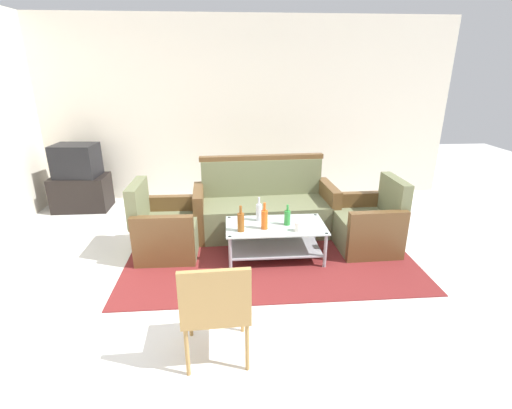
% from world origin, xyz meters
% --- Properties ---
extents(ground_plane, '(14.00, 14.00, 0.00)m').
position_xyz_m(ground_plane, '(0.00, 0.00, 0.00)').
color(ground_plane, white).
extents(wall_back, '(6.52, 0.12, 2.80)m').
position_xyz_m(wall_back, '(0.00, 3.06, 1.40)').
color(wall_back, silver).
rests_on(wall_back, ground).
extents(rug, '(3.22, 2.04, 0.01)m').
position_xyz_m(rug, '(0.12, 0.88, 0.01)').
color(rug, maroon).
rests_on(rug, ground).
extents(couch, '(1.83, 0.81, 0.96)m').
position_xyz_m(couch, '(0.12, 1.51, 0.32)').
color(couch, '#6B704C').
rests_on(couch, rug).
extents(armchair_left, '(0.71, 0.77, 0.85)m').
position_xyz_m(armchair_left, '(-1.08, 0.99, 0.29)').
color(armchair_left, '#6B704C').
rests_on(armchair_left, rug).
extents(armchair_right, '(0.72, 0.78, 0.85)m').
position_xyz_m(armchair_right, '(1.31, 0.94, 0.29)').
color(armchair_right, '#6B704C').
rests_on(armchair_right, rug).
extents(coffee_table, '(1.10, 0.60, 0.40)m').
position_xyz_m(coffee_table, '(0.17, 0.76, 0.27)').
color(coffee_table, silver).
rests_on(coffee_table, rug).
extents(bottle_clear, '(0.07, 0.07, 0.28)m').
position_xyz_m(bottle_clear, '(0.00, 0.90, 0.52)').
color(bottle_clear, silver).
rests_on(bottle_clear, coffee_table).
extents(bottle_brown, '(0.07, 0.07, 0.29)m').
position_xyz_m(bottle_brown, '(-0.22, 0.63, 0.52)').
color(bottle_brown, brown).
rests_on(bottle_brown, coffee_table).
extents(bottle_orange, '(0.07, 0.07, 0.30)m').
position_xyz_m(bottle_orange, '(0.04, 0.67, 0.52)').
color(bottle_orange, '#D85919').
rests_on(bottle_orange, coffee_table).
extents(bottle_green, '(0.07, 0.07, 0.24)m').
position_xyz_m(bottle_green, '(0.30, 0.76, 0.50)').
color(bottle_green, '#2D8C38').
rests_on(bottle_green, coffee_table).
extents(cup, '(0.08, 0.08, 0.10)m').
position_xyz_m(cup, '(0.39, 0.58, 0.46)').
color(cup, silver).
rests_on(cup, coffee_table).
extents(tv_stand, '(0.80, 0.50, 0.52)m').
position_xyz_m(tv_stand, '(-2.57, 2.55, 0.26)').
color(tv_stand, black).
rests_on(tv_stand, ground).
extents(television, '(0.63, 0.49, 0.48)m').
position_xyz_m(television, '(-2.57, 2.55, 0.76)').
color(television, black).
rests_on(television, tv_stand).
extents(wicker_chair, '(0.50, 0.50, 0.84)m').
position_xyz_m(wicker_chair, '(-0.45, -0.78, 0.49)').
color(wicker_chair, '#AD844C').
rests_on(wicker_chair, ground).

